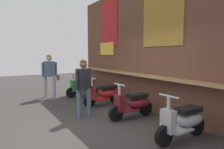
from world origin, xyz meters
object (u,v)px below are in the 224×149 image
(scooter_silver, at_px, (184,121))
(shopper_browsing, at_px, (84,82))
(scooter_red, at_px, (105,94))
(scooter_maroon, at_px, (134,104))
(shopper_with_handbag, at_px, (50,71))
(scooter_green, at_px, (84,87))

(scooter_silver, bearing_deg, shopper_browsing, -67.91)
(scooter_red, xyz_separation_m, scooter_maroon, (1.63, -0.00, 0.00))
(scooter_red, distance_m, scooter_maroon, 1.63)
(scooter_silver, relative_size, shopper_browsing, 0.88)
(scooter_maroon, height_order, scooter_silver, same)
(scooter_maroon, bearing_deg, scooter_red, -90.82)
(scooter_red, bearing_deg, shopper_with_handbag, -60.31)
(scooter_green, xyz_separation_m, scooter_maroon, (3.39, 0.00, 0.00))
(scooter_silver, xyz_separation_m, shopper_with_handbag, (-5.49, -1.27, 0.67))
(scooter_silver, height_order, shopper_browsing, shopper_browsing)
(scooter_red, distance_m, scooter_silver, 3.31)
(scooter_red, bearing_deg, shopper_browsing, 35.91)
(scooter_red, xyz_separation_m, shopper_browsing, (0.83, -1.11, 0.57))
(scooter_red, relative_size, scooter_silver, 1.00)
(scooter_silver, bearing_deg, scooter_green, -92.05)
(shopper_with_handbag, xyz_separation_m, shopper_browsing, (3.00, 0.16, -0.10))
(shopper_with_handbag, bearing_deg, shopper_browsing, -165.80)
(scooter_green, relative_size, scooter_red, 1.00)
(scooter_maroon, xyz_separation_m, shopper_browsing, (-0.80, -1.11, 0.57))
(scooter_green, xyz_separation_m, shopper_browsing, (2.59, -1.11, 0.57))
(scooter_green, relative_size, scooter_silver, 1.00)
(scooter_red, xyz_separation_m, scooter_silver, (3.31, -0.00, 0.00))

